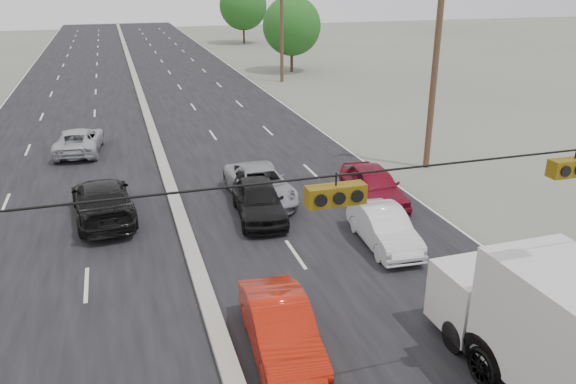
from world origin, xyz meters
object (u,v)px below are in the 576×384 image
at_px(tree_right_mid, 292,26).
at_px(red_sedan, 281,330).
at_px(tree_right_far, 243,6).
at_px(oncoming_far, 79,141).
at_px(box_truck, 561,339).
at_px(oncoming_near, 102,200).
at_px(queue_car_c, 260,185).
at_px(utility_pole_right_c, 282,22).
at_px(queue_car_e, 374,186).
at_px(queue_car_b, 384,228).
at_px(queue_car_a, 259,200).
at_px(utility_pole_right_b, 435,63).

bearing_deg(tree_right_mid, red_sedan, -107.95).
xyz_separation_m(tree_right_far, oncoming_far, (-20.02, -47.33, -4.30)).
height_order(box_truck, red_sedan, box_truck).
distance_m(box_truck, oncoming_near, 16.55).
distance_m(red_sedan, queue_car_c, 10.40).
relative_size(queue_car_c, oncoming_far, 1.05).
relative_size(box_truck, oncoming_far, 1.37).
xyz_separation_m(oncoming_near, oncoming_far, (-1.19, 9.54, -0.11)).
relative_size(utility_pole_right_c, queue_car_e, 2.21).
distance_m(utility_pole_right_c, queue_car_b, 33.07).
xyz_separation_m(tree_right_far, oncoming_near, (-18.83, -56.87, -4.19)).
relative_size(queue_car_a, queue_car_c, 0.88).
relative_size(red_sedan, queue_car_a, 0.97).
height_order(utility_pole_right_c, tree_right_mid, utility_pole_right_c).
xyz_separation_m(red_sedan, queue_car_a, (1.60, 8.41, 0.05)).
height_order(utility_pole_right_c, queue_car_b, utility_pole_right_c).
xyz_separation_m(utility_pole_right_c, queue_car_e, (-4.57, -28.52, -4.34)).
bearing_deg(utility_pole_right_b, oncoming_far, 155.09).
distance_m(utility_pole_right_c, queue_car_c, 28.60).
xyz_separation_m(utility_pole_right_c, tree_right_far, (3.50, 30.00, -0.15)).
bearing_deg(queue_car_c, queue_car_b, -61.45).
relative_size(tree_right_far, queue_car_c, 1.64).
height_order(utility_pole_right_b, queue_car_a, utility_pole_right_b).
xyz_separation_m(tree_right_mid, queue_car_e, (-7.07, -33.52, -3.56)).
height_order(utility_pole_right_c, oncoming_far, utility_pole_right_c).
bearing_deg(tree_right_far, box_truck, -97.56).
relative_size(tree_right_mid, queue_car_a, 1.62).
bearing_deg(oncoming_near, tree_right_mid, -124.36).
xyz_separation_m(utility_pole_right_c, queue_car_b, (-5.92, -32.23, -4.44)).
xyz_separation_m(box_truck, queue_car_c, (-3.15, 13.62, -0.98)).
height_order(tree_right_mid, queue_car_c, tree_right_mid).
xyz_separation_m(queue_car_c, oncoming_near, (-6.33, -0.08, 0.08)).
bearing_deg(queue_car_e, queue_car_c, 162.61).
xyz_separation_m(queue_car_a, oncoming_near, (-5.83, 1.69, 0.02)).
xyz_separation_m(box_truck, queue_car_a, (-3.65, 11.85, -0.93)).
bearing_deg(box_truck, tree_right_mid, 78.88).
bearing_deg(queue_car_e, queue_car_a, -175.60).
bearing_deg(utility_pole_right_c, oncoming_far, -133.62).
bearing_deg(queue_car_b, tree_right_mid, 80.83).
bearing_deg(queue_car_e, box_truck, -92.19).
bearing_deg(queue_car_b, oncoming_far, 129.00).
bearing_deg(oncoming_near, box_truck, 119.87).
bearing_deg(box_truck, queue_car_a, 106.42).
xyz_separation_m(red_sedan, queue_car_c, (2.10, 10.18, -0.01)).
xyz_separation_m(red_sedan, oncoming_far, (-5.42, 19.64, -0.04)).
bearing_deg(red_sedan, box_truck, -29.89).
bearing_deg(queue_car_c, tree_right_far, 76.59).
xyz_separation_m(utility_pole_right_b, queue_car_a, (-9.50, -3.56, -4.36)).
height_order(tree_right_far, queue_car_e, tree_right_far).
distance_m(tree_right_far, queue_car_b, 63.08).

